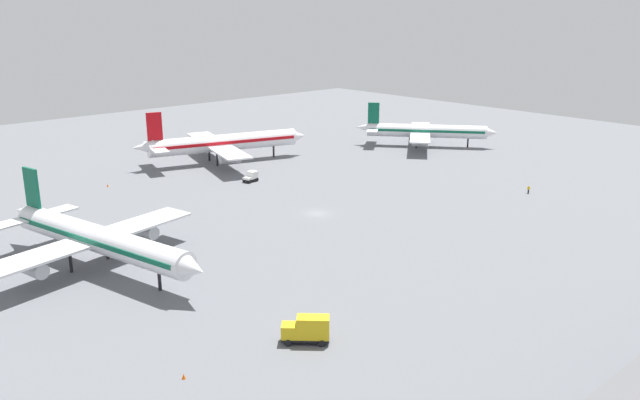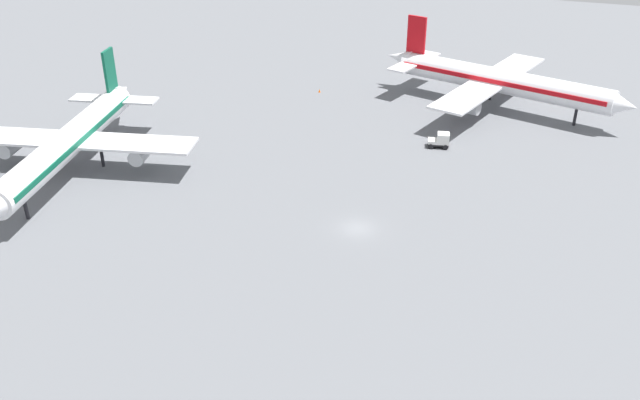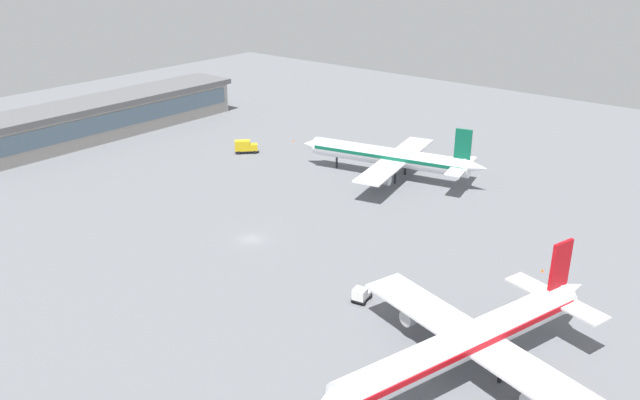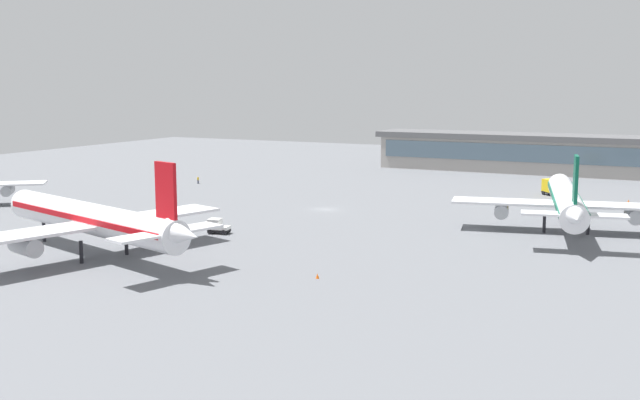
% 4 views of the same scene
% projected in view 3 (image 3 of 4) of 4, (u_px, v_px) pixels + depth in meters
% --- Properties ---
extents(ground, '(288.00, 288.00, 0.00)m').
position_uv_depth(ground, '(252.00, 239.00, 116.22)').
color(ground, slate).
extents(terminal_building, '(81.38, 15.35, 9.95)m').
position_uv_depth(terminal_building, '(104.00, 117.00, 175.49)').
color(terminal_building, '#9E9993').
rests_on(terminal_building, ground).
extents(airplane_at_gate, '(44.56, 36.48, 13.85)m').
position_uv_depth(airplane_at_gate, '(468.00, 341.00, 78.32)').
color(airplane_at_gate, white).
rests_on(airplane_at_gate, ground).
extents(airplane_distant, '(35.38, 43.50, 13.34)m').
position_uv_depth(airplane_distant, '(391.00, 157.00, 144.25)').
color(airplane_distant, white).
rests_on(airplane_distant, ground).
extents(catering_truck, '(5.33, 5.27, 3.30)m').
position_uv_depth(catering_truck, '(245.00, 147.00, 161.69)').
color(catering_truck, black).
rests_on(catering_truck, ground).
extents(baggage_tug, '(3.50, 2.73, 2.30)m').
position_uv_depth(baggage_tug, '(361.00, 295.00, 95.99)').
color(baggage_tug, black).
rests_on(baggage_tug, ground).
extents(safety_cone_near_gate, '(0.44, 0.44, 0.60)m').
position_uv_depth(safety_cone_near_gate, '(293.00, 141.00, 171.19)').
color(safety_cone_near_gate, '#EA590C').
rests_on(safety_cone_near_gate, ground).
extents(safety_cone_mid_apron, '(0.44, 0.44, 0.60)m').
position_uv_depth(safety_cone_mid_apron, '(543.00, 270.00, 104.77)').
color(safety_cone_mid_apron, '#EA590C').
rests_on(safety_cone_mid_apron, ground).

